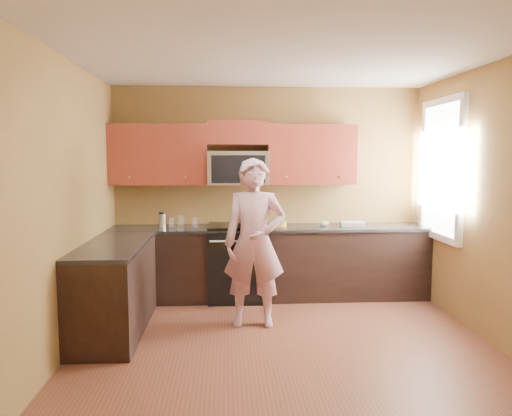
{
  "coord_description": "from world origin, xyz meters",
  "views": [
    {
      "loc": [
        -0.54,
        -4.29,
        1.8
      ],
      "look_at": [
        -0.2,
        1.3,
        1.2
      ],
      "focal_mm": 33.67,
      "sensor_mm": 36.0,
      "label": 1
    }
  ],
  "objects": [
    {
      "name": "butter_tub",
      "position": [
        0.15,
        1.7,
        0.92
      ],
      "size": [
        0.16,
        0.16,
        0.09
      ],
      "primitive_type": null,
      "rotation": [
        0.0,
        0.0,
        -0.29
      ],
      "color": "gold",
      "rests_on": "countertop_back"
    },
    {
      "name": "napkin_a",
      "position": [
        -0.2,
        1.62,
        0.95
      ],
      "size": [
        0.13,
        0.13,
        0.06
      ],
      "primitive_type": "ellipsoid",
      "rotation": [
        0.0,
        0.0,
        -0.15
      ],
      "color": "silver",
      "rests_on": "countertop_back"
    },
    {
      "name": "wall_right",
      "position": [
        2.0,
        0.0,
        1.35
      ],
      "size": [
        0.0,
        4.0,
        4.0
      ],
      "primitive_type": "plane",
      "rotation": [
        1.57,
        0.0,
        -1.57
      ],
      "color": "brown",
      "rests_on": "ground"
    },
    {
      "name": "microwave",
      "position": [
        -0.4,
        1.8,
        1.45
      ],
      "size": [
        0.76,
        0.4,
        0.42
      ],
      "primitive_type": null,
      "color": "silver",
      "rests_on": "wall_back"
    },
    {
      "name": "glass_c",
      "position": [
        -0.95,
        1.71,
        0.98
      ],
      "size": [
        0.07,
        0.07,
        0.12
      ],
      "primitive_type": "cylinder",
      "rotation": [
        0.0,
        0.0,
        -0.06
      ],
      "color": "silver",
      "rests_on": "countertop_back"
    },
    {
      "name": "stove",
      "position": [
        -0.4,
        1.68,
        0.47
      ],
      "size": [
        0.76,
        0.65,
        0.95
      ],
      "primitive_type": null,
      "color": "black",
      "rests_on": "floor"
    },
    {
      "name": "glass_a",
      "position": [
        -1.14,
        1.91,
        0.98
      ],
      "size": [
        0.08,
        0.08,
        0.12
      ],
      "primitive_type": "cylinder",
      "rotation": [
        0.0,
        0.0,
        0.2
      ],
      "color": "silver",
      "rests_on": "countertop_back"
    },
    {
      "name": "countertop_back",
      "position": [
        0.0,
        1.69,
        0.9
      ],
      "size": [
        4.0,
        0.62,
        0.04
      ],
      "primitive_type": "cube",
      "color": "black",
      "rests_on": "cabinet_back_run"
    },
    {
      "name": "napkin_b",
      "position": [
        0.7,
        1.72,
        0.95
      ],
      "size": [
        0.14,
        0.15,
        0.07
      ],
      "primitive_type": "ellipsoid",
      "rotation": [
        0.0,
        0.0,
        0.15
      ],
      "color": "silver",
      "rests_on": "countertop_back"
    },
    {
      "name": "dish_towel",
      "position": [
        1.07,
        1.71,
        0.95
      ],
      "size": [
        0.33,
        0.28,
        0.05
      ],
      "primitive_type": "cube",
      "rotation": [
        0.0,
        0.0,
        -0.14
      ],
      "color": "silver",
      "rests_on": "countertop_back"
    },
    {
      "name": "glass_b",
      "position": [
        -1.24,
        1.72,
        0.98
      ],
      "size": [
        0.09,
        0.09,
        0.12
      ],
      "primitive_type": "cylinder",
      "rotation": [
        0.0,
        0.0,
        -0.26
      ],
      "color": "silver",
      "rests_on": "countertop_back"
    },
    {
      "name": "travel_mug",
      "position": [
        -1.35,
        1.73,
        0.92
      ],
      "size": [
        0.1,
        0.1,
        0.19
      ],
      "primitive_type": null,
      "rotation": [
        0.0,
        0.0,
        0.1
      ],
      "color": "silver",
      "rests_on": "countertop_back"
    },
    {
      "name": "upper_cab_left",
      "position": [
        -1.39,
        1.83,
        1.45
      ],
      "size": [
        1.22,
        0.33,
        0.75
      ],
      "primitive_type": null,
      "color": "maroon",
      "rests_on": "wall_back"
    },
    {
      "name": "floor",
      "position": [
        0.0,
        0.0,
        0.0
      ],
      "size": [
        4.0,
        4.0,
        0.0
      ],
      "primitive_type": "plane",
      "color": "brown",
      "rests_on": "ground"
    },
    {
      "name": "toast_slice",
      "position": [
        0.08,
        1.66,
        0.93
      ],
      "size": [
        0.12,
        0.12,
        0.01
      ],
      "primitive_type": "cube",
      "rotation": [
        0.0,
        0.0,
        0.11
      ],
      "color": "#B27F47",
      "rests_on": "countertop_back"
    },
    {
      "name": "upper_cab_right",
      "position": [
        0.54,
        1.83,
        1.45
      ],
      "size": [
        1.12,
        0.33,
        0.75
      ],
      "primitive_type": null,
      "color": "maroon",
      "rests_on": "wall_back"
    },
    {
      "name": "wall_back",
      "position": [
        0.0,
        2.0,
        1.35
      ],
      "size": [
        4.0,
        0.0,
        4.0
      ],
      "primitive_type": "plane",
      "rotation": [
        1.57,
        0.0,
        0.0
      ],
      "color": "brown",
      "rests_on": "ground"
    },
    {
      "name": "ceiling",
      "position": [
        0.0,
        0.0,
        2.7
      ],
      "size": [
        4.0,
        4.0,
        0.0
      ],
      "primitive_type": "plane",
      "rotation": [
        3.14,
        0.0,
        0.0
      ],
      "color": "white",
      "rests_on": "ground"
    },
    {
      "name": "upper_cab_over_mw",
      "position": [
        -0.4,
        1.83,
        2.1
      ],
      "size": [
        0.76,
        0.33,
        0.3
      ],
      "primitive_type": "cube",
      "color": "maroon",
      "rests_on": "wall_back"
    },
    {
      "name": "countertop_left",
      "position": [
        -1.69,
        0.6,
        0.9
      ],
      "size": [
        0.62,
        1.6,
        0.04
      ],
      "primitive_type": "cube",
      "color": "black",
      "rests_on": "cabinet_left_run"
    },
    {
      "name": "woman",
      "position": [
        -0.25,
        0.7,
        0.89
      ],
      "size": [
        0.68,
        0.48,
        1.79
      ],
      "primitive_type": "imported",
      "rotation": [
        0.0,
        0.0,
        -0.07
      ],
      "color": "#CF678B",
      "rests_on": "floor"
    },
    {
      "name": "window",
      "position": [
        1.98,
        1.2,
        1.65
      ],
      "size": [
        0.06,
        1.06,
        1.66
      ],
      "primitive_type": null,
      "color": "white",
      "rests_on": "wall_right"
    },
    {
      "name": "frying_pan",
      "position": [
        -0.29,
        1.42,
        0.95
      ],
      "size": [
        0.3,
        0.45,
        0.06
      ],
      "primitive_type": null,
      "rotation": [
        0.0,
        0.0,
        -0.14
      ],
      "color": "black",
      "rests_on": "stove"
    },
    {
      "name": "cabinet_back_run",
      "position": [
        0.0,
        1.7,
        0.44
      ],
      "size": [
        4.0,
        0.6,
        0.88
      ],
      "primitive_type": "cube",
      "color": "black",
      "rests_on": "floor"
    },
    {
      "name": "wall_left",
      "position": [
        -2.0,
        0.0,
        1.35
      ],
      "size": [
        0.0,
        4.0,
        4.0
      ],
      "primitive_type": "plane",
      "rotation": [
        1.57,
        0.0,
        1.57
      ],
      "color": "brown",
      "rests_on": "ground"
    },
    {
      "name": "wall_front",
      "position": [
        0.0,
        -2.0,
        1.35
      ],
      "size": [
        4.0,
        0.0,
        4.0
      ],
      "primitive_type": "plane",
      "rotation": [
        -1.57,
        0.0,
        0.0
      ],
      "color": "brown",
      "rests_on": "ground"
    },
    {
      "name": "cabinet_left_run",
      "position": [
        -1.7,
        0.6,
        0.44
      ],
      "size": [
        0.6,
        1.6,
        0.88
      ],
      "primitive_type": "cube",
      "color": "black",
      "rests_on": "floor"
    }
  ]
}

